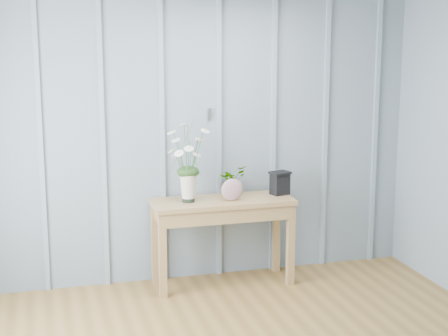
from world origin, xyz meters
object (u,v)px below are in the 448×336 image
object	(u,v)px
felt_disc_vessel	(232,190)
carved_box	(280,183)
sideboard	(222,212)
daisy_vase	(188,153)

from	to	relation	value
felt_disc_vessel	carved_box	size ratio (longest dim) A/B	0.94
sideboard	felt_disc_vessel	distance (m)	0.23
sideboard	felt_disc_vessel	bearing A→B (deg)	-46.89
felt_disc_vessel	carved_box	world-z (taller)	carved_box
felt_disc_vessel	daisy_vase	bearing A→B (deg)	169.11
sideboard	daisy_vase	xyz separation A→B (m)	(-0.30, -0.01, 0.53)
daisy_vase	carved_box	xyz separation A→B (m)	(0.83, 0.05, -0.31)
sideboard	felt_disc_vessel	xyz separation A→B (m)	(0.07, -0.07, 0.21)
daisy_vase	felt_disc_vessel	size ratio (longest dim) A/B	3.46
sideboard	daisy_vase	distance (m)	0.61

